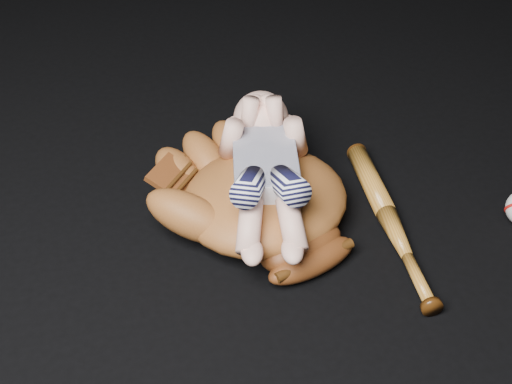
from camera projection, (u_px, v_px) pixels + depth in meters
baseball_glove at (264, 193)px, 1.24m from camera, size 0.47×0.51×0.13m
newborn_baby at (267, 169)px, 1.19m from camera, size 0.26×0.42×0.16m
baseball_bat at (391, 222)px, 1.25m from camera, size 0.08×0.41×0.04m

